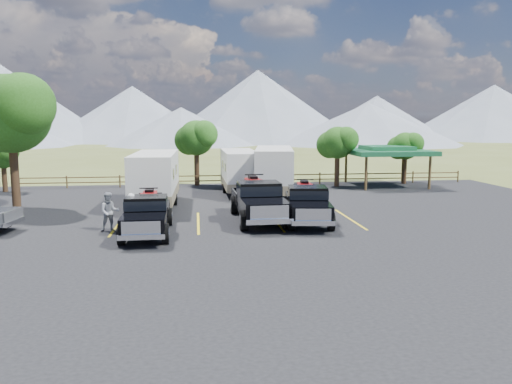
{
  "coord_description": "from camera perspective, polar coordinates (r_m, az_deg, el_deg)",
  "views": [
    {
      "loc": [
        -2.06,
        -21.17,
        5.22
      ],
      "look_at": [
        0.96,
        3.84,
        1.6
      ],
      "focal_mm": 35.0,
      "sensor_mm": 36.0,
      "label": 1
    }
  ],
  "objects": [
    {
      "name": "pavilion",
      "position": [
        41.11,
        14.67,
        4.52
      ],
      "size": [
        6.2,
        6.2,
        3.22
      ],
      "color": "brown",
      "rests_on": "ground"
    },
    {
      "name": "person_b",
      "position": [
        24.38,
        -16.39,
        -2.2
      ],
      "size": [
        1.04,
        0.89,
        1.86
      ],
      "primitive_type": "imported",
      "rotation": [
        0.0,
        0.0,
        0.22
      ],
      "color": "gray",
      "rests_on": "asphalt_lot"
    },
    {
      "name": "rig_left",
      "position": [
        23.44,
        -12.33,
        -2.39
      ],
      "size": [
        2.16,
        5.99,
        1.99
      ],
      "rotation": [
        0.0,
        0.0,
        0.01
      ],
      "color": "black",
      "rests_on": "asphalt_lot"
    },
    {
      "name": "trailer_right",
      "position": [
        34.42,
        2.07,
        2.42
      ],
      "size": [
        3.62,
        9.57,
        3.31
      ],
      "rotation": [
        0.0,
        0.0,
        -0.15
      ],
      "color": "silver",
      "rests_on": "asphalt_lot"
    },
    {
      "name": "trailer_left",
      "position": [
        30.67,
        -11.43,
        1.51
      ],
      "size": [
        2.56,
        9.36,
        3.26
      ],
      "rotation": [
        0.0,
        0.0,
        -0.02
      ],
      "color": "silver",
      "rests_on": "asphalt_lot"
    },
    {
      "name": "ground",
      "position": [
        21.9,
        -1.29,
        -5.61
      ],
      "size": [
        320.0,
        320.0,
        0.0
      ],
      "primitive_type": "plane",
      "color": "#545B26",
      "rests_on": "ground"
    },
    {
      "name": "tree_ne_b",
      "position": [
        42.78,
        16.66,
        5.04
      ],
      "size": [
        2.77,
        2.59,
        4.27
      ],
      "color": "black",
      "rests_on": "ground"
    },
    {
      "name": "stall_lines",
      "position": [
        25.78,
        -2.16,
        -3.41
      ],
      "size": [
        12.12,
        5.5,
        0.01
      ],
      "color": "gold",
      "rests_on": "asphalt_lot"
    },
    {
      "name": "rail_fence",
      "position": [
        40.15,
        -1.03,
        1.58
      ],
      "size": [
        36.12,
        0.12,
        1.0
      ],
      "color": "brown",
      "rests_on": "ground"
    },
    {
      "name": "tree_nw_small",
      "position": [
        40.73,
        -26.98,
        3.86
      ],
      "size": [
        2.59,
        2.43,
        3.85
      ],
      "color": "black",
      "rests_on": "ground"
    },
    {
      "name": "trailer_center",
      "position": [
        35.66,
        -1.92,
        2.4
      ],
      "size": [
        2.36,
        8.76,
        3.05
      ],
      "rotation": [
        0.0,
        0.0,
        0.01
      ],
      "color": "silver",
      "rests_on": "asphalt_lot"
    },
    {
      "name": "tree_ne_a",
      "position": [
        39.79,
        9.27,
        5.57
      ],
      "size": [
        3.11,
        2.92,
        4.76
      ],
      "color": "black",
      "rests_on": "ground"
    },
    {
      "name": "rig_center",
      "position": [
        25.97,
        0.23,
        -0.85
      ],
      "size": [
        2.59,
        6.94,
        2.3
      ],
      "rotation": [
        0.0,
        0.0,
        0.03
      ],
      "color": "black",
      "rests_on": "asphalt_lot"
    },
    {
      "name": "tree_north",
      "position": [
        40.21,
        -6.87,
        6.14
      ],
      "size": [
        3.46,
        3.24,
        5.25
      ],
      "color": "black",
      "rests_on": "ground"
    },
    {
      "name": "asphalt_lot",
      "position": [
        24.81,
        -1.97,
        -3.93
      ],
      "size": [
        44.0,
        34.0,
        0.04
      ],
      "primitive_type": "cube",
      "color": "black",
      "rests_on": "ground"
    },
    {
      "name": "mountain_range",
      "position": [
        127.3,
        -9.51,
        9.26
      ],
      "size": [
        209.0,
        71.0,
        20.0
      ],
      "color": "slate",
      "rests_on": "ground"
    },
    {
      "name": "rig_right",
      "position": [
        25.75,
        5.85,
        -1.2
      ],
      "size": [
        2.81,
        6.43,
        2.08
      ],
      "rotation": [
        0.0,
        0.0,
        -0.13
      ],
      "color": "black",
      "rests_on": "asphalt_lot"
    },
    {
      "name": "person_a",
      "position": [
        23.5,
        -14.1,
        -2.44
      ],
      "size": [
        0.83,
        0.72,
        1.91
      ],
      "primitive_type": "imported",
      "rotation": [
        0.0,
        0.0,
        3.6
      ],
      "color": "white",
      "rests_on": "asphalt_lot"
    },
    {
      "name": "tree_big_nw",
      "position": [
        31.97,
        -26.31,
        8.02
      ],
      "size": [
        5.54,
        5.18,
        7.84
      ],
      "color": "black",
      "rests_on": "ground"
    }
  ]
}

